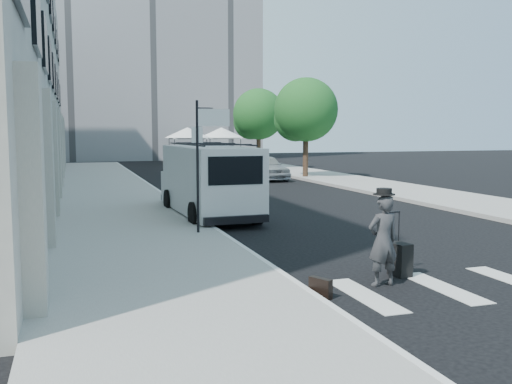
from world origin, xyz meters
TOP-DOWN VIEW (x-y plane):
  - ground at (0.00, 0.00)m, footprint 120.00×120.00m
  - sidewalk_left at (-4.25, 16.00)m, footprint 4.50×48.00m
  - sidewalk_right at (9.00, 20.00)m, footprint 4.00×56.00m
  - building_far at (2.00, 50.00)m, footprint 22.00×12.00m
  - sign_pole at (-2.36, 3.20)m, footprint 1.03×0.07m
  - tree_near at (7.50, 20.15)m, footprint 3.80×3.83m
  - tree_far at (7.50, 29.15)m, footprint 3.80×3.83m
  - tent_left at (4.00, 38.00)m, footprint 4.00×4.00m
  - tent_right at (7.20, 38.50)m, footprint 4.00×4.00m
  - businessman at (-0.38, -2.53)m, footprint 0.65×0.45m
  - briefcase at (-1.78, -2.86)m, footprint 0.30×0.45m
  - suitcase at (0.32, -2.00)m, footprint 0.33×0.48m
  - cargo_van at (-1.45, 6.91)m, footprint 2.39×6.30m
  - parked_car_a at (5.00, 20.04)m, footprint 2.10×4.51m
  - parked_car_b at (6.46, 28.52)m, footprint 1.93×4.38m
  - parked_car_c at (5.00, 31.21)m, footprint 2.43×4.83m

SIDE VIEW (x-z plane):
  - ground at x=0.00m, z-range 0.00..0.00m
  - sidewalk_left at x=-4.25m, z-range 0.00..0.15m
  - sidewalk_right at x=9.00m, z-range 0.00..0.15m
  - briefcase at x=-1.78m, z-range 0.00..0.34m
  - suitcase at x=0.32m, z-range -0.30..0.96m
  - parked_car_c at x=5.00m, z-range 0.00..1.34m
  - parked_car_b at x=6.46m, z-range 0.00..1.40m
  - parked_car_a at x=5.00m, z-range 0.00..1.50m
  - businessman at x=-0.38m, z-range 0.00..1.69m
  - cargo_van at x=-1.45m, z-range 0.04..2.38m
  - sign_pole at x=-2.36m, z-range 0.90..4.40m
  - tent_left at x=4.00m, z-range 1.11..4.31m
  - tent_right at x=7.20m, z-range 1.11..4.31m
  - tree_near at x=7.50m, z-range 0.96..6.99m
  - tree_far at x=7.50m, z-range 0.96..6.99m
  - building_far at x=2.00m, z-range 0.00..25.00m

